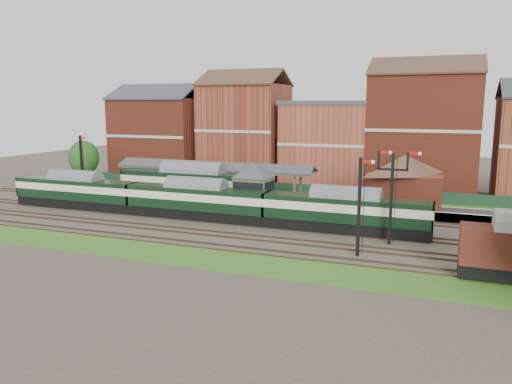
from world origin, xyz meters
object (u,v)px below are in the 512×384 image
(semaphore_bracket, at_px, (392,192))
(goods_van_a, at_px, (509,250))
(platform_railcar, at_px, (194,185))
(signal_box, at_px, (254,188))
(dmu_train, at_px, (196,199))

(semaphore_bracket, bearing_deg, goods_van_a, -36.91)
(semaphore_bracket, bearing_deg, platform_railcar, 159.53)
(signal_box, relative_size, goods_van_a, 0.93)
(semaphore_bracket, distance_m, goods_van_a, 11.09)
(signal_box, xyz_separation_m, goods_van_a, (23.69, -12.25, -0.98))
(goods_van_a, bearing_deg, dmu_train, 162.76)
(dmu_train, relative_size, goods_van_a, 7.41)
(signal_box, height_order, platform_railcar, signal_box)
(dmu_train, bearing_deg, goods_van_a, -17.24)
(signal_box, height_order, goods_van_a, signal_box)
(signal_box, bearing_deg, goods_van_a, -27.34)
(signal_box, relative_size, dmu_train, 0.13)
(goods_van_a, bearing_deg, signal_box, 152.66)
(semaphore_bracket, distance_m, dmu_train, 20.64)
(platform_railcar, bearing_deg, semaphore_bracket, -20.47)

